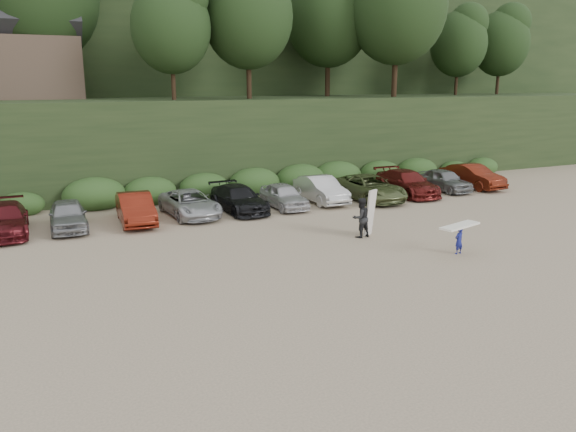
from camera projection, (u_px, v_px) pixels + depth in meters
name	position (u px, v px, depth m)	size (l,w,h in m)	color
ground	(353.00, 258.00, 23.31)	(120.00, 120.00, 0.00)	tan
hillside_backdrop	(152.00, 37.00, 52.28)	(90.00, 41.50, 28.00)	black
parked_cars	(219.00, 201.00, 30.92)	(39.42, 5.91, 1.60)	#B2B2B7
child_surfer	(459.00, 234.00, 23.67)	(2.21, 1.14, 1.28)	navy
adult_surfer	(362.00, 217.00, 26.23)	(1.40, 0.81, 2.22)	black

